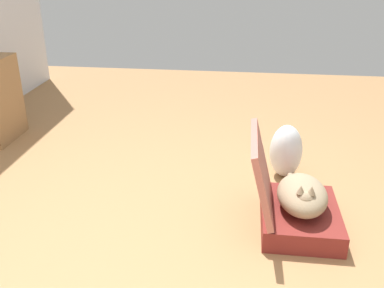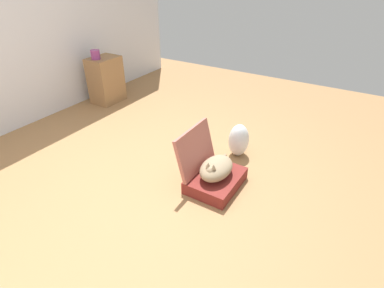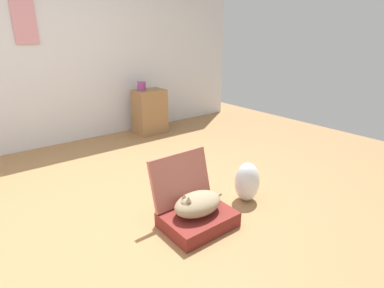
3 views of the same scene
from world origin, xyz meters
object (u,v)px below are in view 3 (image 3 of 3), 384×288
Objects in this scene: suitcase_base at (198,219)px; plastic_bag_white at (247,182)px; cat at (197,204)px; vase_tall at (141,86)px; side_table at (150,112)px.

suitcase_base is 0.65m from plastic_bag_white.
vase_tall is (0.89, 2.46, 0.55)m from cat.
suitcase_base is at bearing -4.72° from cat.
plastic_bag_white reaches higher than suitcase_base.
cat is at bearing -175.92° from plastic_bag_white.
plastic_bag_white is (0.64, 0.05, -0.02)m from cat.
vase_tall is at bearing 70.02° from cat.
side_table is (1.01, 2.45, 0.28)m from suitcase_base.
cat is 2.65m from side_table.
cat is 0.72× the size of side_table.
side_table reaches higher than cat.
side_table reaches higher than suitcase_base.
plastic_bag_white is at bearing -98.86° from side_table.
cat is at bearing -109.98° from vase_tall.
suitcase_base is 2.66m from side_table.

